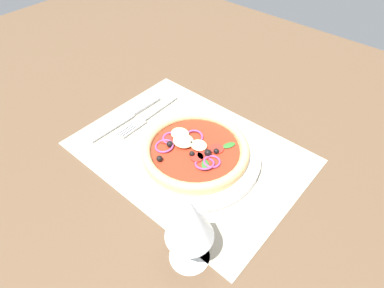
{
  "coord_description": "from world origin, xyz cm",
  "views": [
    {
      "loc": [
        -31.34,
        35.36,
        48.68
      ],
      "look_at": [
        -0.66,
        0.0,
        2.81
      ],
      "focal_mm": 30.69,
      "sensor_mm": 36.0,
      "label": 1
    }
  ],
  "objects_px": {
    "knife": "(126,118)",
    "pizza": "(195,149)",
    "fork": "(147,118)",
    "wine_glass": "(189,221)",
    "plate": "(195,156)"
  },
  "relations": [
    {
      "from": "pizza",
      "to": "fork",
      "type": "distance_m",
      "value": 0.17
    },
    {
      "from": "plate",
      "to": "fork",
      "type": "height_order",
      "value": "plate"
    },
    {
      "from": "pizza",
      "to": "plate",
      "type": "bearing_deg",
      "value": -167.03
    },
    {
      "from": "fork",
      "to": "wine_glass",
      "type": "bearing_deg",
      "value": 56.15
    },
    {
      "from": "wine_glass",
      "to": "fork",
      "type": "bearing_deg",
      "value": -32.27
    },
    {
      "from": "fork",
      "to": "plate",
      "type": "bearing_deg",
      "value": 81.05
    },
    {
      "from": "plate",
      "to": "knife",
      "type": "relative_size",
      "value": 1.3
    },
    {
      "from": "pizza",
      "to": "fork",
      "type": "xyz_separation_m",
      "value": [
        0.16,
        -0.02,
        -0.02
      ]
    },
    {
      "from": "knife",
      "to": "wine_glass",
      "type": "relative_size",
      "value": 1.34
    },
    {
      "from": "plate",
      "to": "knife",
      "type": "height_order",
      "value": "plate"
    },
    {
      "from": "pizza",
      "to": "fork",
      "type": "height_order",
      "value": "pizza"
    },
    {
      "from": "knife",
      "to": "pizza",
      "type": "bearing_deg",
      "value": 94.29
    },
    {
      "from": "knife",
      "to": "wine_glass",
      "type": "xyz_separation_m",
      "value": [
        -0.33,
        0.15,
        0.09
      ]
    },
    {
      "from": "pizza",
      "to": "wine_glass",
      "type": "height_order",
      "value": "wine_glass"
    },
    {
      "from": "fork",
      "to": "pizza",
      "type": "bearing_deg",
      "value": 80.91
    }
  ]
}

